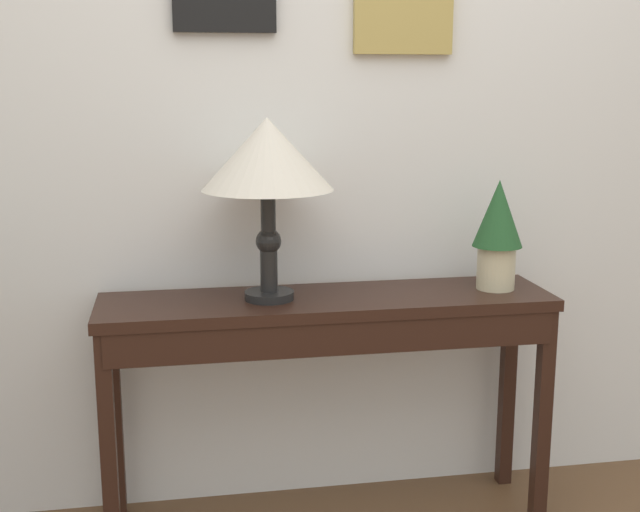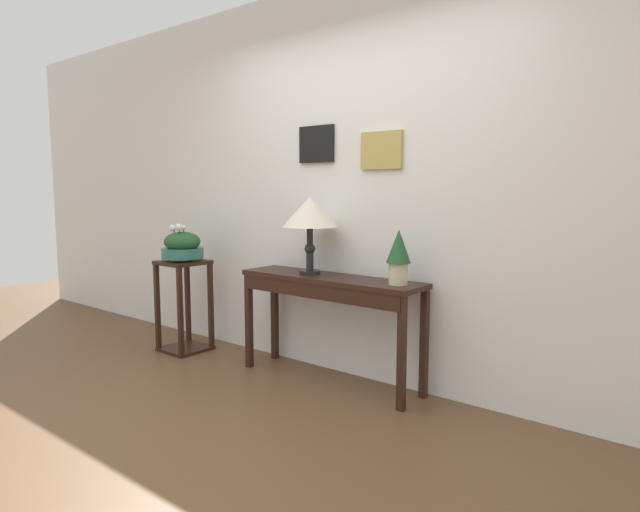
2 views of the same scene
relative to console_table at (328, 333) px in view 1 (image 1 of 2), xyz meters
The scene contains 4 objects.
back_wall_with_art 0.82m from the console_table, 73.91° to the left, with size 9.00×0.13×2.80m.
console_table is the anchor object (origin of this frame).
table_lamp 0.56m from the console_table, behind, with size 0.39×0.39×0.55m.
potted_plant_on_console 0.62m from the console_table, ahead, with size 0.16×0.16×0.35m.
Camera 1 is at (-0.54, -1.12, 1.40)m, focal length 46.46 mm.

